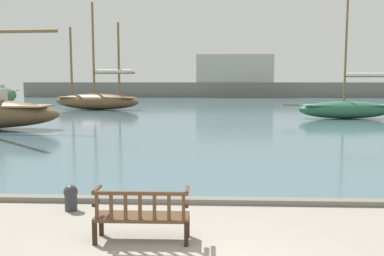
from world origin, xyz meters
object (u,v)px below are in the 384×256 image
(park_bench, at_px, (142,215))
(mooring_bollard, at_px, (71,197))
(sailboat_far_port, at_px, (346,108))
(sailboat_distant_harbor, at_px, (97,99))

(park_bench, relative_size, mooring_bollard, 2.91)
(park_bench, distance_m, sailboat_far_port, 25.18)
(park_bench, relative_size, sailboat_distant_harbor, 0.17)
(sailboat_distant_harbor, bearing_deg, sailboat_far_port, -22.80)
(park_bench, relative_size, sailboat_far_port, 0.20)
(sailboat_distant_harbor, height_order, mooring_bollard, sailboat_distant_harbor)
(sailboat_distant_harbor, height_order, sailboat_far_port, sailboat_distant_harbor)
(sailboat_distant_harbor, xyz_separation_m, sailboat_far_port, (19.65, -8.26, -0.20))
(sailboat_far_port, height_order, mooring_bollard, sailboat_far_port)
(park_bench, height_order, mooring_bollard, park_bench)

